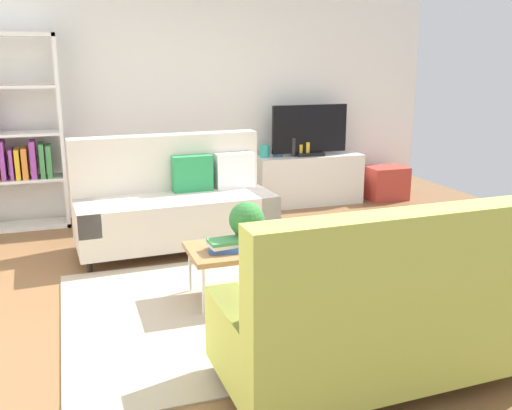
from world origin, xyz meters
TOP-DOWN VIEW (x-y plane):
  - ground_plane at (0.00, 0.00)m, footprint 7.68×7.68m
  - wall_far at (0.00, 2.80)m, footprint 6.40×0.12m
  - area_rug at (-0.14, -0.34)m, footprint 2.90×2.20m
  - couch_beige at (-0.47, 1.28)m, footprint 1.94×0.93m
  - couch_green at (0.20, -1.56)m, footprint 1.92×0.90m
  - coffee_table at (-0.09, -0.14)m, footprint 1.10×0.56m
  - tv_console at (1.48, 2.46)m, footprint 1.40×0.44m
  - tv at (1.48, 2.44)m, footprint 1.00×0.20m
  - bookshelf at (-2.05, 2.48)m, footprint 1.10×0.36m
  - storage_trunk at (2.58, 2.36)m, footprint 0.52×0.40m
  - potted_plant at (-0.18, -0.12)m, footprint 0.27×0.27m
  - table_book_0 at (-0.37, -0.19)m, footprint 0.28×0.23m
  - table_book_1 at (-0.37, -0.19)m, footprint 0.26×0.21m
  - table_book_2 at (-0.37, -0.19)m, footprint 0.25×0.19m
  - vase_0 at (0.90, 2.51)m, footprint 0.12×0.12m
  - vase_1 at (1.08, 2.51)m, footprint 0.12×0.12m
  - bottle_0 at (1.26, 2.42)m, footprint 0.05×0.05m
  - bottle_1 at (1.36, 2.42)m, footprint 0.04×0.04m
  - bottle_2 at (1.45, 2.42)m, footprint 0.05×0.05m

SIDE VIEW (x-z plane):
  - ground_plane at x=0.00m, z-range 0.00..0.00m
  - area_rug at x=-0.14m, z-range 0.00..0.01m
  - storage_trunk at x=2.58m, z-range 0.00..0.44m
  - tv_console at x=1.48m, z-range 0.00..0.64m
  - coffee_table at x=-0.09m, z-range 0.18..0.60m
  - table_book_0 at x=-0.37m, z-range 0.42..0.46m
  - couch_beige at x=-0.47m, z-range -0.10..1.00m
  - couch_green at x=0.20m, z-range -0.10..1.00m
  - table_book_1 at x=-0.37m, z-range 0.46..0.48m
  - table_book_2 at x=-0.37m, z-range 0.48..0.51m
  - potted_plant at x=-0.18m, z-range 0.43..0.78m
  - bottle_1 at x=1.36m, z-range 0.64..0.79m
  - vase_0 at x=0.90m, z-range 0.64..0.79m
  - bottle_2 at x=1.45m, z-range 0.64..0.81m
  - vase_1 at x=1.08m, z-range 0.64..0.82m
  - bottle_0 at x=1.26m, z-range 0.64..0.88m
  - tv at x=1.48m, z-range 0.63..1.27m
  - bookshelf at x=-2.05m, z-range -0.07..2.03m
  - wall_far at x=0.00m, z-range 0.00..2.90m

